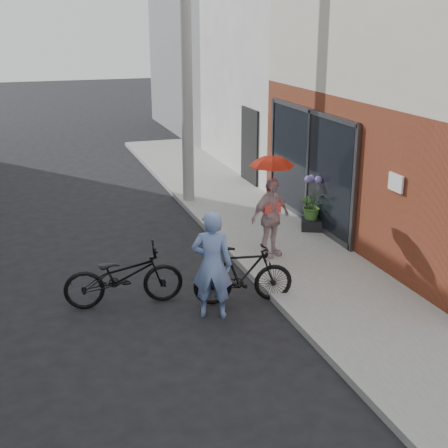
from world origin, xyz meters
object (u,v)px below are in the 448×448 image
planter (312,224)px  bike_right (243,275)px  bike_left (124,276)px  utility_pole (186,61)px  officer (212,265)px  kimono_woman (270,217)px

planter → bike_right: bearing=-133.5°
bike_left → planter: bearing=-59.3°
utility_pole → bike_left: bearing=-115.8°
bike_left → officer: bearing=-119.6°
utility_pole → bike_right: size_ratio=4.26×
bike_left → bike_right: bike_left is taller
utility_pole → bike_left: (-2.53, -5.23, -3.00)m
kimono_woman → planter: size_ratio=3.53×
kimono_woman → planter: (1.45, 1.14, -0.65)m
officer → utility_pole: bearing=-78.3°
kimono_woman → utility_pole: bearing=77.0°
utility_pole → officer: utility_pole is taller
bike_left → kimono_woman: size_ratio=1.26×
bike_right → kimono_woman: size_ratio=1.07×
officer → planter: bearing=-113.0°
officer → planter: 4.43m
bike_right → planter: size_ratio=3.79×
officer → kimono_woman: 2.55m
officer → bike_left: bearing=-10.7°
bike_right → officer: bearing=124.8°
bike_left → planter: (4.43, 2.16, -0.27)m
kimono_woman → bike_right: bearing=-144.7°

